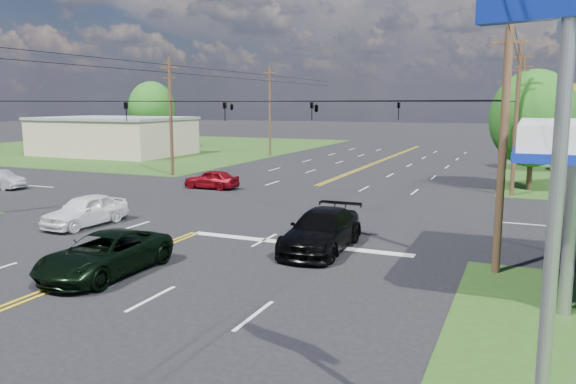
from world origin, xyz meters
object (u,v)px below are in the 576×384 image
at_px(retail_nw, 114,137).
at_px(polesign_se, 567,57).
at_px(tree_far_l, 152,108).
at_px(pickup_white, 85,210).
at_px(suv_black, 322,231).
at_px(sedan_silver, 0,180).
at_px(pole_nw, 171,115).
at_px(pole_ne, 516,119).
at_px(pickup_dkgreen, 105,254).
at_px(pole_right_far, 521,111).
at_px(pole_se, 504,133).
at_px(pole_left_far, 270,109).
at_px(tree_right_b, 564,123).

relative_size(retail_nw, polesign_se, 1.95).
height_order(tree_far_l, pickup_white, tree_far_l).
distance_m(suv_black, sedan_silver, 27.00).
relative_size(pole_nw, sedan_silver, 2.45).
height_order(pole_ne, pickup_dkgreen, pole_ne).
xyz_separation_m(pole_right_far, pickup_white, (-18.77, -36.73, -4.41)).
xyz_separation_m(pole_ne, sedan_silver, (-32.84, -10.79, -4.28)).
xyz_separation_m(pickup_dkgreen, pickup_white, (-6.27, 5.83, 0.03)).
bearing_deg(pole_se, pole_left_far, 125.10).
bearing_deg(pole_right_far, tree_far_l, 174.92).
bearing_deg(polesign_se, sedan_silver, 150.46).
distance_m(pole_ne, sedan_silver, 34.83).
bearing_deg(tree_right_b, tree_far_l, 170.63).
height_order(pole_right_far, tree_right_b, pole_right_far).
bearing_deg(sedan_silver, tree_right_b, -52.85).
xyz_separation_m(pole_nw, pickup_dkgreen, (13.50, -23.55, -4.18)).
height_order(pole_se, pole_ne, same).
bearing_deg(tree_right_b, pole_nw, -153.05).
distance_m(pole_se, pole_left_far, 45.22).
relative_size(tree_far_l, pickup_dkgreen, 1.66).
bearing_deg(suv_black, pickup_white, 180.00).
xyz_separation_m(pole_right_far, polesign_se, (1.18, -49.07, 1.35)).
xyz_separation_m(pole_right_far, pickup_dkgreen, (-12.50, -42.55, -4.44)).
xyz_separation_m(pole_se, pole_right_far, (0.00, 37.00, 0.25)).
bearing_deg(tree_right_b, pole_right_far, 131.19).
height_order(pole_se, suv_black, pole_se).
bearing_deg(pickup_white, tree_far_l, 127.01).
height_order(tree_far_l, sedan_silver, tree_far_l).
distance_m(retail_nw, pole_se, 53.09).
bearing_deg(pole_se, suv_black, 175.72).
bearing_deg(sedan_silver, pickup_dkgreen, -120.32).
height_order(suv_black, pickup_white, suv_black).
height_order(pole_se, tree_far_l, pole_se).
bearing_deg(pickup_dkgreen, pole_left_far, 107.95).
bearing_deg(tree_far_l, pole_ne, -27.07).
bearing_deg(pole_left_far, pickup_dkgreen, -72.40).
relative_size(pickup_white, polesign_se, 0.54).
xyz_separation_m(pole_nw, pole_left_far, (0.00, 19.00, 0.25)).
height_order(retail_nw, pole_ne, pole_ne).
distance_m(retail_nw, suv_black, 47.44).
bearing_deg(tree_far_l, pole_nw, -50.44).
bearing_deg(pickup_dkgreen, tree_right_b, 67.81).
xyz_separation_m(pole_ne, tree_far_l, (-45.00, 23.00, 0.28)).
height_order(pole_right_far, pickup_white, pole_right_far).
xyz_separation_m(retail_nw, pickup_dkgreen, (30.50, -36.55, -1.27)).
relative_size(suv_black, pickup_white, 1.25).
xyz_separation_m(pole_left_far, sedan_silver, (-6.84, -29.79, -4.53)).
bearing_deg(polesign_se, pole_ne, 92.24).
height_order(pole_left_far, pickup_white, pole_left_far).
xyz_separation_m(tree_far_l, pickup_dkgreen, (32.50, -46.55, -4.46)).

